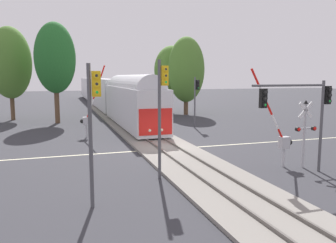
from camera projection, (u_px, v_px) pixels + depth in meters
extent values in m
plane|color=#333338|center=(166.00, 149.00, 24.97)|extent=(220.00, 220.00, 0.00)
cube|color=beige|center=(166.00, 149.00, 24.97)|extent=(44.00, 0.20, 0.01)
cube|color=gray|center=(166.00, 148.00, 24.96)|extent=(4.40, 80.00, 0.18)
cube|color=#56514C|center=(156.00, 146.00, 24.72)|extent=(0.10, 80.00, 0.14)
cube|color=#56514C|center=(175.00, 145.00, 25.16)|extent=(0.10, 80.00, 0.14)
cube|color=silver|center=(132.00, 106.00, 35.69)|extent=(3.00, 17.88, 3.90)
cube|color=red|center=(156.00, 122.00, 27.31)|extent=(2.76, 0.08, 2.15)
cylinder|color=silver|center=(132.00, 88.00, 35.45)|extent=(2.76, 16.09, 2.76)
sphere|color=#F4F2CC|center=(150.00, 131.00, 27.24)|extent=(0.24, 0.24, 0.24)
sphere|color=#F4F2CC|center=(162.00, 130.00, 27.54)|extent=(0.24, 0.24, 0.24)
cube|color=silver|center=(105.00, 93.00, 55.81)|extent=(3.00, 23.07, 4.60)
cube|color=black|center=(114.00, 91.00, 56.23)|extent=(0.04, 20.76, 0.90)
cube|color=#193899|center=(115.00, 100.00, 56.42)|extent=(0.04, 21.23, 0.36)
cube|color=silver|center=(91.00, 88.00, 78.42)|extent=(3.00, 23.07, 4.60)
cube|color=black|center=(98.00, 87.00, 78.84)|extent=(0.04, 20.76, 0.90)
cube|color=#193899|center=(98.00, 93.00, 79.03)|extent=(0.04, 21.23, 0.36)
cylinder|color=#B7B7BC|center=(284.00, 158.00, 20.06)|extent=(0.14, 0.14, 1.10)
cube|color=#B7B7BC|center=(284.00, 143.00, 19.94)|extent=(0.56, 0.40, 0.70)
sphere|color=black|center=(289.00, 142.00, 20.05)|extent=(0.36, 0.36, 0.36)
cylinder|color=red|center=(281.00, 136.00, 19.82)|extent=(0.57, 0.12, 0.90)
cylinder|color=white|center=(275.00, 122.00, 19.57)|extent=(0.57, 0.12, 0.90)
cylinder|color=red|center=(269.00, 107.00, 19.31)|extent=(0.57, 0.12, 0.90)
cylinder|color=white|center=(262.00, 92.00, 19.06)|extent=(0.57, 0.12, 0.90)
cylinder|color=red|center=(255.00, 77.00, 18.81)|extent=(0.57, 0.12, 0.90)
sphere|color=red|center=(252.00, 69.00, 18.68)|extent=(0.14, 0.14, 0.14)
cylinder|color=#B2B2B7|center=(304.00, 136.00, 19.69)|extent=(0.14, 0.14, 3.74)
cube|color=white|center=(306.00, 110.00, 19.48)|extent=(0.98, 0.05, 0.98)
cube|color=white|center=(306.00, 110.00, 19.48)|extent=(0.98, 0.05, 0.98)
cube|color=#B2B2B7|center=(305.00, 129.00, 19.63)|extent=(1.10, 0.08, 0.08)
cylinder|color=black|center=(298.00, 129.00, 19.37)|extent=(0.26, 0.18, 0.26)
cylinder|color=black|center=(314.00, 128.00, 19.71)|extent=(0.26, 0.18, 0.26)
sphere|color=red|center=(299.00, 129.00, 19.28)|extent=(0.20, 0.20, 0.20)
sphere|color=red|center=(315.00, 129.00, 19.61)|extent=(0.20, 0.20, 0.20)
cone|color=black|center=(306.00, 102.00, 19.43)|extent=(0.28, 0.28, 0.22)
cylinder|color=#B7B7BC|center=(86.00, 131.00, 29.73)|extent=(0.14, 0.14, 1.10)
cube|color=#B7B7BC|center=(86.00, 121.00, 29.62)|extent=(0.56, 0.40, 0.70)
sphere|color=black|center=(82.00, 121.00, 29.51)|extent=(0.36, 0.36, 0.36)
cylinder|color=red|center=(88.00, 116.00, 29.60)|extent=(0.45, 0.12, 0.99)
cylinder|color=white|center=(92.00, 105.00, 29.58)|extent=(0.45, 0.12, 0.99)
cylinder|color=red|center=(95.00, 94.00, 29.56)|extent=(0.45, 0.12, 0.99)
cylinder|color=white|center=(99.00, 83.00, 29.54)|extent=(0.45, 0.12, 0.99)
cylinder|color=red|center=(103.00, 72.00, 29.52)|extent=(0.45, 0.12, 0.99)
sphere|color=red|center=(104.00, 66.00, 29.51)|extent=(0.14, 0.14, 0.14)
cylinder|color=#4C4C51|center=(90.00, 137.00, 13.51)|extent=(0.16, 0.16, 5.81)
cube|color=gold|center=(96.00, 84.00, 13.32)|extent=(0.34, 0.26, 1.00)
sphere|color=#262626|center=(96.00, 76.00, 13.14)|extent=(0.20, 0.20, 0.20)
cylinder|color=gold|center=(96.00, 76.00, 13.11)|extent=(0.24, 0.10, 0.24)
sphere|color=#262626|center=(97.00, 84.00, 13.18)|extent=(0.20, 0.20, 0.20)
cylinder|color=gold|center=(97.00, 84.00, 13.15)|extent=(0.24, 0.10, 0.24)
sphere|color=green|center=(97.00, 92.00, 13.22)|extent=(0.20, 0.20, 0.20)
cylinder|color=gold|center=(97.00, 92.00, 13.20)|extent=(0.24, 0.10, 0.24)
cylinder|color=#4C4C51|center=(321.00, 127.00, 18.83)|extent=(0.16, 0.16, 5.09)
cube|color=black|center=(327.00, 95.00, 18.69)|extent=(0.34, 0.26, 1.00)
sphere|color=#262626|center=(330.00, 89.00, 18.50)|extent=(0.20, 0.20, 0.20)
cylinder|color=black|center=(330.00, 89.00, 18.47)|extent=(0.24, 0.10, 0.24)
sphere|color=#262626|center=(329.00, 95.00, 18.54)|extent=(0.20, 0.20, 0.20)
cylinder|color=black|center=(330.00, 95.00, 18.52)|extent=(0.24, 0.10, 0.24)
sphere|color=green|center=(329.00, 101.00, 18.59)|extent=(0.20, 0.20, 0.20)
cylinder|color=black|center=(329.00, 101.00, 18.56)|extent=(0.24, 0.10, 0.24)
cylinder|color=#4C4C51|center=(289.00, 85.00, 17.85)|extent=(4.45, 0.12, 0.12)
cube|color=black|center=(263.00, 98.00, 17.46)|extent=(0.34, 0.26, 1.00)
sphere|color=#262626|center=(265.00, 92.00, 17.28)|extent=(0.20, 0.20, 0.20)
cylinder|color=black|center=(265.00, 92.00, 17.25)|extent=(0.24, 0.10, 0.24)
sphere|color=#262626|center=(265.00, 98.00, 17.32)|extent=(0.20, 0.20, 0.20)
cylinder|color=black|center=(265.00, 99.00, 17.29)|extent=(0.24, 0.10, 0.24)
sphere|color=green|center=(265.00, 105.00, 17.36)|extent=(0.20, 0.20, 0.20)
cylinder|color=black|center=(265.00, 105.00, 17.33)|extent=(0.24, 0.10, 0.24)
cylinder|color=#4C4C51|center=(195.00, 103.00, 35.12)|extent=(0.16, 0.16, 5.26)
cube|color=black|center=(197.00, 85.00, 34.96)|extent=(0.34, 0.26, 1.00)
sphere|color=#262626|center=(198.00, 82.00, 34.78)|extent=(0.20, 0.20, 0.20)
cylinder|color=black|center=(198.00, 82.00, 34.75)|extent=(0.24, 0.10, 0.24)
sphere|color=#262626|center=(198.00, 85.00, 34.82)|extent=(0.20, 0.20, 0.20)
cylinder|color=black|center=(198.00, 85.00, 34.79)|extent=(0.24, 0.10, 0.24)
sphere|color=green|center=(198.00, 88.00, 34.86)|extent=(0.20, 0.20, 0.20)
cylinder|color=black|center=(198.00, 88.00, 34.83)|extent=(0.24, 0.10, 0.24)
cylinder|color=#4C4C51|center=(159.00, 120.00, 17.39)|extent=(0.16, 0.16, 6.14)
cube|color=gold|center=(165.00, 76.00, 17.17)|extent=(0.34, 0.26, 1.00)
sphere|color=#262626|center=(166.00, 69.00, 16.99)|extent=(0.20, 0.20, 0.20)
cylinder|color=gold|center=(166.00, 69.00, 16.96)|extent=(0.24, 0.10, 0.24)
sphere|color=#262626|center=(166.00, 76.00, 17.03)|extent=(0.20, 0.20, 0.20)
cylinder|color=gold|center=(166.00, 76.00, 17.00)|extent=(0.24, 0.10, 0.24)
sphere|color=green|center=(166.00, 82.00, 17.07)|extent=(0.20, 0.20, 0.20)
cylinder|color=gold|center=(166.00, 82.00, 17.05)|extent=(0.24, 0.10, 0.24)
cylinder|color=brown|center=(57.00, 104.00, 38.76)|extent=(0.54, 0.54, 4.41)
ellipsoid|color=#236628|center=(55.00, 58.00, 38.08)|extent=(4.52, 4.52, 7.93)
cylinder|color=brown|center=(186.00, 104.00, 47.62)|extent=(0.61, 0.61, 2.88)
ellipsoid|color=#4C7A2D|center=(186.00, 70.00, 46.99)|extent=(5.05, 5.05, 8.99)
cylinder|color=brown|center=(172.00, 100.00, 49.96)|extent=(0.37, 0.37, 3.65)
ellipsoid|color=#4C7A2D|center=(172.00, 70.00, 49.38)|extent=(5.05, 5.05, 6.95)
cylinder|color=brown|center=(12.00, 105.00, 41.59)|extent=(0.50, 0.50, 3.71)
ellipsoid|color=#4C7A2D|center=(10.00, 63.00, 40.93)|extent=(5.01, 5.01, 8.63)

